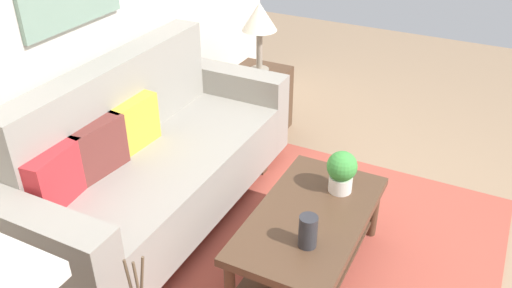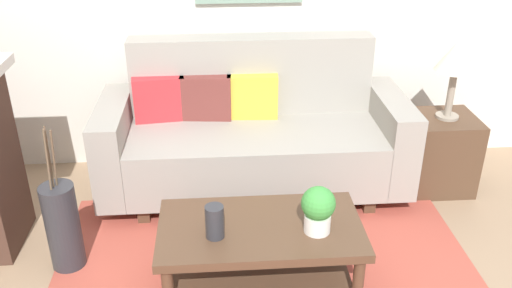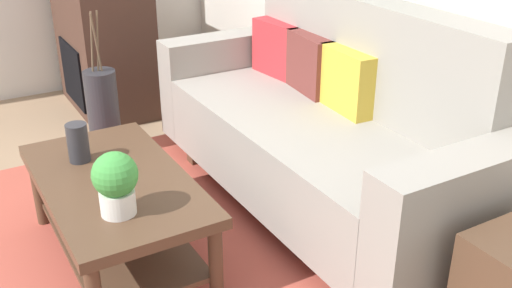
% 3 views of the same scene
% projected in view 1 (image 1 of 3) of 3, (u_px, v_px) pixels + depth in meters
% --- Properties ---
extents(wall_back, '(5.04, 0.10, 2.70)m').
position_uv_depth(wall_back, '(65.00, 11.00, 3.16)').
color(wall_back, silver).
rests_on(wall_back, ground_plane).
extents(area_rug, '(2.50, 2.05, 0.01)m').
position_uv_depth(area_rug, '(315.00, 267.00, 3.21)').
color(area_rug, '#B24C3D').
rests_on(area_rug, ground_plane).
extents(couch, '(2.14, 0.84, 1.08)m').
position_uv_depth(couch, '(154.00, 162.00, 3.43)').
color(couch, gray).
rests_on(couch, ground_plane).
extents(throw_pillow_crimson, '(0.37, 0.16, 0.32)m').
position_uv_depth(throw_pillow_crimson, '(56.00, 177.00, 2.84)').
color(throw_pillow_crimson, red).
rests_on(throw_pillow_crimson, couch).
extents(throw_pillow_maroon, '(0.37, 0.16, 0.32)m').
position_uv_depth(throw_pillow_maroon, '(98.00, 148.00, 3.10)').
color(throw_pillow_maroon, brown).
rests_on(throw_pillow_maroon, couch).
extents(throw_pillow_mustard, '(0.37, 0.14, 0.32)m').
position_uv_depth(throw_pillow_mustard, '(134.00, 124.00, 3.35)').
color(throw_pillow_mustard, gold).
rests_on(throw_pillow_mustard, couch).
extents(coffee_table, '(1.10, 0.60, 0.43)m').
position_uv_depth(coffee_table, '(309.00, 230.00, 3.03)').
color(coffee_table, '#513826').
rests_on(coffee_table, ground_plane).
extents(tabletop_vase, '(0.10, 0.10, 0.18)m').
position_uv_depth(tabletop_vase, '(308.00, 231.00, 2.70)').
color(tabletop_vase, '#2D2D33').
rests_on(tabletop_vase, coffee_table).
extents(potted_plant_tabletop, '(0.18, 0.18, 0.26)m').
position_uv_depth(potted_plant_tabletop, '(342.00, 171.00, 3.09)').
color(potted_plant_tabletop, white).
rests_on(potted_plant_tabletop, coffee_table).
extents(side_table, '(0.44, 0.44, 0.56)m').
position_uv_depth(side_table, '(259.00, 101.00, 4.52)').
color(side_table, '#513826').
rests_on(side_table, ground_plane).
extents(table_lamp, '(0.28, 0.28, 0.57)m').
position_uv_depth(table_lamp, '(259.00, 20.00, 4.15)').
color(table_lamp, gray).
rests_on(table_lamp, side_table).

